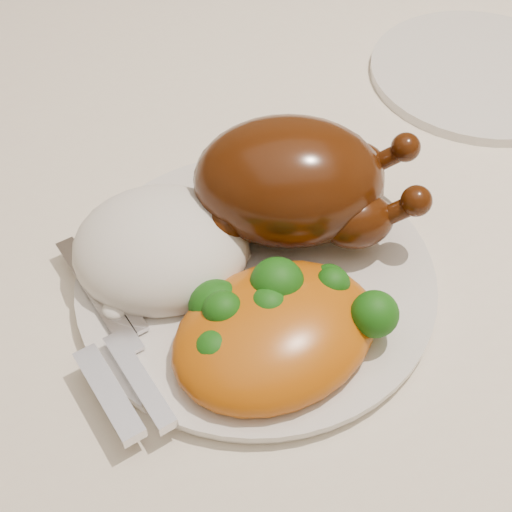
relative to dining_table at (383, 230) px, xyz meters
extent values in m
plane|color=#56321D|center=(0.00, 0.00, -0.67)|extent=(4.00, 4.00, 0.00)
cube|color=brown|center=(0.00, 0.00, 0.07)|extent=(1.60, 0.90, 0.04)
cube|color=white|center=(0.00, 0.00, 0.10)|extent=(1.72, 1.02, 0.01)
cylinder|color=silver|center=(-0.16, -0.12, 0.11)|extent=(0.34, 0.34, 0.01)
cylinder|color=silver|center=(0.12, 0.09, 0.11)|extent=(0.28, 0.28, 0.01)
ellipsoid|color=#461A07|center=(-0.12, -0.07, 0.16)|extent=(0.16, 0.14, 0.09)
ellipsoid|color=#461A07|center=(-0.13, -0.08, 0.18)|extent=(0.08, 0.06, 0.04)
ellipsoid|color=#461A07|center=(-0.08, -0.11, 0.14)|extent=(0.05, 0.04, 0.04)
sphere|color=#461A07|center=(-0.04, -0.12, 0.17)|extent=(0.02, 0.02, 0.02)
ellipsoid|color=#461A07|center=(-0.07, -0.06, 0.14)|extent=(0.05, 0.04, 0.04)
sphere|color=#461A07|center=(-0.03, -0.06, 0.17)|extent=(0.02, 0.02, 0.02)
sphere|color=#461A07|center=(-0.17, -0.09, 0.14)|extent=(0.03, 0.03, 0.03)
sphere|color=#461A07|center=(-0.16, -0.03, 0.14)|extent=(0.03, 0.03, 0.03)
ellipsoid|color=white|center=(-0.22, -0.09, 0.13)|extent=(0.15, 0.14, 0.07)
ellipsoid|color=#B74B0B|center=(-0.16, -0.18, 0.12)|extent=(0.17, 0.15, 0.05)
ellipsoid|color=#B74B0B|center=(-0.12, -0.17, 0.12)|extent=(0.07, 0.06, 0.03)
ellipsoid|color=#13430B|center=(-0.09, -0.19, 0.14)|extent=(0.03, 0.03, 0.03)
ellipsoid|color=#13430B|center=(-0.11, -0.16, 0.14)|extent=(0.02, 0.02, 0.02)
ellipsoid|color=#13430B|center=(-0.20, -0.19, 0.13)|extent=(0.03, 0.03, 0.02)
ellipsoid|color=#13430B|center=(-0.11, -0.15, 0.13)|extent=(0.03, 0.03, 0.03)
ellipsoid|color=#13430B|center=(-0.19, -0.16, 0.14)|extent=(0.03, 0.03, 0.03)
ellipsoid|color=#13430B|center=(-0.12, -0.19, 0.13)|extent=(0.03, 0.03, 0.04)
ellipsoid|color=#13430B|center=(-0.15, -0.15, 0.14)|extent=(0.04, 0.04, 0.04)
ellipsoid|color=#13430B|center=(-0.16, -0.17, 0.14)|extent=(0.03, 0.03, 0.02)
ellipsoid|color=#13430B|center=(-0.12, -0.17, 0.13)|extent=(0.03, 0.03, 0.03)
ellipsoid|color=#13430B|center=(-0.19, -0.15, 0.13)|extent=(0.04, 0.04, 0.04)
cube|color=silver|center=(-0.27, -0.11, 0.12)|extent=(0.05, 0.12, 0.00)
cube|color=silver|center=(-0.27, -0.20, 0.12)|extent=(0.04, 0.08, 0.01)
cube|color=silver|center=(-0.25, -0.19, 0.12)|extent=(0.04, 0.08, 0.01)
cube|color=silver|center=(-0.25, -0.11, 0.12)|extent=(0.04, 0.08, 0.00)
camera|label=1|loc=(-0.23, -0.44, 0.52)|focal=50.00mm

